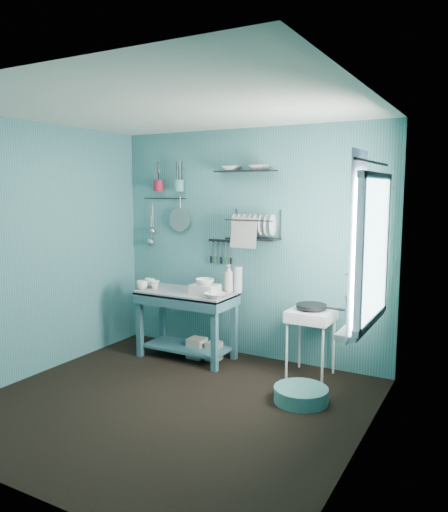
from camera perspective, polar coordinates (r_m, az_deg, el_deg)
The scene contains 36 objects.
floor at distance 4.54m, azimuth -6.00°, elevation -16.42°, with size 3.20×3.20×0.00m, color black.
ceiling at distance 4.20m, azimuth -6.49°, elevation 16.49°, with size 3.20×3.20×0.00m, color silver.
wall_back at distance 5.48m, azimuth 2.84°, elevation 1.34°, with size 3.20×3.20×0.00m, color #3B7678.
wall_front at distance 3.11m, azimuth -22.39°, elevation -4.05°, with size 3.20×3.20×0.00m, color #3B7678.
wall_left at distance 5.27m, azimuth -20.59°, elevation 0.62°, with size 3.00×3.00×0.00m, color #3B7678.
wall_right at distance 3.53m, azimuth 15.52°, elevation -2.41°, with size 3.00×3.00×0.00m, color #3B7678.
work_counter at distance 5.54m, azimuth -4.29°, elevation -7.82°, with size 1.06×0.53×0.75m, color #2F5963.
mug_left at distance 5.60m, azimuth -9.36°, elevation -3.31°, with size 0.12×0.12×0.10m, color silver.
mug_mid at distance 5.61m, azimuth -7.93°, elevation -3.26°, with size 0.10×0.10×0.09m, color silver.
mug_right at distance 5.73m, azimuth -8.53°, elevation -3.03°, with size 0.12×0.12×0.10m, color silver.
wash_tub at distance 5.30m, azimuth -2.19°, elevation -3.81°, with size 0.28×0.22×0.10m, color beige.
tub_bowl at distance 5.28m, azimuth -2.20°, elevation -2.95°, with size 0.20×0.20×0.06m, color silver.
soap_bottle at distance 5.38m, azimuth 0.57°, elevation -2.54°, with size 0.12×0.12×0.30m, color beige.
water_bottle at distance 5.36m, azimuth 1.61°, elevation -2.70°, with size 0.09×0.09×0.28m, color silver.
counter_bowl at distance 5.09m, azimuth -1.02°, elevation -4.54°, with size 0.22×0.22×0.05m, color silver.
hotplate_stand at distance 5.08m, azimuth 9.87°, elevation -9.78°, with size 0.42×0.42×0.68m, color white.
frying_pan at distance 4.99m, azimuth 9.97°, elevation -5.66°, with size 0.30×0.30×0.04m, color black.
knife_strip at distance 5.60m, azimuth -0.31°, elevation 1.75°, with size 0.32×0.02×0.03m, color black.
dish_rack at distance 5.29m, azimuth 3.38°, elevation 3.62°, with size 0.55×0.24×0.32m, color black.
upper_shelf at distance 5.36m, azimuth 2.40°, elevation 9.68°, with size 0.70×0.18×0.01m, color black.
shelf_bowl_left at distance 5.43m, azimuth 0.85°, elevation 9.36°, with size 0.20×0.20×0.05m, color silver.
shelf_bowl_right at distance 5.29m, azimuth 4.07°, elevation 10.05°, with size 0.21×0.21×0.05m, color silver.
utensil_cup_magenta at distance 5.97m, azimuth -7.49°, elevation 7.97°, with size 0.11×0.11×0.13m, color maroon.
utensil_cup_teal at distance 5.81m, azimuth -5.18°, elevation 8.01°, with size 0.11×0.11×0.13m, color teal.
colander at distance 5.85m, azimuth -5.06°, elevation 4.16°, with size 0.28×0.28×0.03m, color gray.
ladle_outer at distance 6.09m, azimuth -8.14°, elevation 4.48°, with size 0.01×0.01×0.30m, color gray.
ladle_inner at distance 6.11m, azimuth -8.32°, elevation 3.22°, with size 0.01×0.01×0.30m, color gray.
hook_rail at distance 5.99m, azimuth -6.79°, elevation 6.55°, with size 0.01×0.01×0.60m, color black.
window_glass at distance 3.95m, azimuth 16.92°, elevation 0.77°, with size 1.10×1.10×0.00m, color white.
windowsill at distance 4.08m, azimuth 15.42°, elevation -7.41°, with size 0.16×0.95×0.04m, color white.
curtain at distance 3.67m, azimuth 14.96°, elevation 1.13°, with size 1.35×1.35×0.00m, color white.
curtain_rod at distance 3.94m, azimuth 16.64°, elevation 10.24°, with size 0.02×0.02×1.05m, color black.
potted_plant at distance 4.13m, azimuth 15.27°, elevation -3.77°, with size 0.25×0.25×0.44m, color #2C702E.
storage_tin_large at distance 5.61m, azimuth -3.11°, elevation -10.45°, with size 0.18×0.18×0.22m, color gray.
storage_tin_small at distance 5.54m, azimuth -1.16°, elevation -10.79°, with size 0.15×0.15×0.20m, color gray.
floor_basin at distance 4.58m, azimuth 8.78°, elevation -15.39°, with size 0.48×0.48×0.13m, color teal.
Camera 1 is at (2.40, -3.39, 1.85)m, focal length 35.00 mm.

